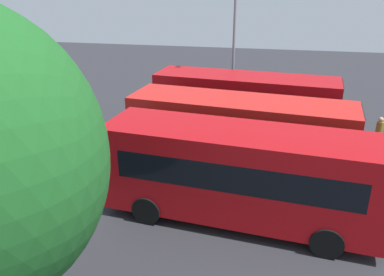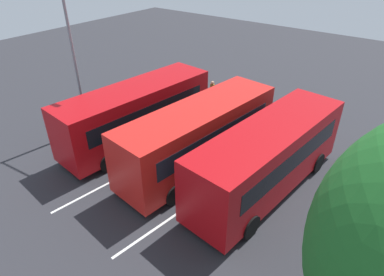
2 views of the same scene
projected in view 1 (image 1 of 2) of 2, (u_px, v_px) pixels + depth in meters
The scene contains 8 objects.
ground_plane at pixel (229, 170), 17.45m from camera, with size 65.47×65.47×0.00m, color #2B2B30.
bus_far_left at pixel (241, 173), 13.26m from camera, with size 9.47×3.48×3.32m.
bus_center_left at pixel (240, 134), 16.57m from camera, with size 9.48×3.56×3.32m.
bus_center_right at pixel (245, 104), 20.44m from camera, with size 9.47×3.47×3.32m.
pedestrian at pixel (379, 132), 18.86m from camera, with size 0.44×0.44×1.81m.
street_lamp at pixel (234, 31), 22.33m from camera, with size 0.46×2.86×8.94m.
lane_stripe_outer_left at pixel (224, 192), 15.67m from camera, with size 12.96×0.12×0.01m, color silver.
lane_stripe_inner_left at pixel (234, 152), 19.23m from camera, with size 12.96×0.12×0.01m, color silver.
Camera 1 is at (1.51, -15.63, 7.92)m, focal length 36.85 mm.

